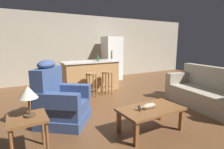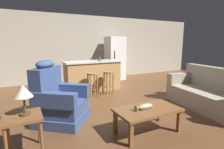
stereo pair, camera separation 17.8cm
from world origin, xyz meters
name	(u,v)px [view 2 (the right image)]	position (x,y,z in m)	size (l,w,h in m)	color
ground_plane	(112,102)	(0.00, 0.00, 0.00)	(12.00, 12.00, 0.00)	brown
back_wall	(76,48)	(0.00, 3.12, 1.30)	(12.00, 0.05, 2.60)	#A89E89
coffee_table	(148,112)	(-0.15, -1.62, 0.36)	(1.10, 0.60, 0.42)	brown
fish_figurine	(144,107)	(-0.23, -1.62, 0.46)	(0.34, 0.10, 0.10)	#4C3823
couch	(210,94)	(1.84, -1.39, 0.34)	(1.08, 1.99, 0.94)	#9E937F
recliner_near_lamp	(58,101)	(-1.41, -0.51, 0.42)	(1.18, 1.18, 1.20)	#384C7A
end_table	(23,123)	(-2.02, -1.34, 0.46)	(0.48, 0.48, 0.56)	brown
table_lamp	(23,93)	(-1.98, -1.33, 0.87)	(0.24, 0.24, 0.41)	#4C3823
kitchen_island	(93,76)	(0.00, 1.35, 0.48)	(1.80, 0.70, 0.95)	#AD7F4C
bar_stool_left	(93,80)	(-0.24, 0.72, 0.47)	(0.32, 0.32, 0.68)	olive
bar_stool_right	(109,78)	(0.26, 0.72, 0.47)	(0.32, 0.32, 0.68)	olive
refrigerator	(115,58)	(1.45, 2.55, 0.88)	(0.70, 0.69, 1.76)	white
bottle_tall_green	(100,59)	(0.16, 1.13, 1.03)	(0.08, 0.08, 0.21)	#2D6B38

